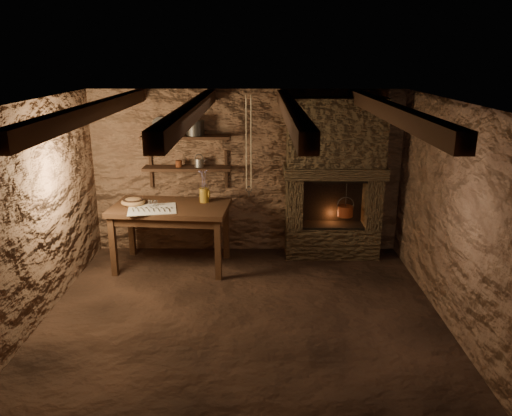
{
  "coord_description": "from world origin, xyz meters",
  "views": [
    {
      "loc": [
        0.18,
        -5.14,
        2.86
      ],
      "look_at": [
        0.14,
        0.9,
        0.99
      ],
      "focal_mm": 35.0,
      "sensor_mm": 36.0,
      "label": 1
    }
  ],
  "objects_px": {
    "wooden_bowl": "(133,202)",
    "iron_stockpot": "(195,129)",
    "red_pot": "(345,210)",
    "stoneware_jug": "(204,188)",
    "work_table": "(172,234)"
  },
  "relations": [
    {
      "from": "wooden_bowl",
      "to": "red_pot",
      "type": "height_order",
      "value": "red_pot"
    },
    {
      "from": "work_table",
      "to": "iron_stockpot",
      "type": "height_order",
      "value": "iron_stockpot"
    },
    {
      "from": "wooden_bowl",
      "to": "iron_stockpot",
      "type": "height_order",
      "value": "iron_stockpot"
    },
    {
      "from": "stoneware_jug",
      "to": "red_pot",
      "type": "relative_size",
      "value": 0.85
    },
    {
      "from": "work_table",
      "to": "wooden_bowl",
      "type": "xyz_separation_m",
      "value": [
        -0.51,
        0.03,
        0.45
      ]
    },
    {
      "from": "red_pot",
      "to": "iron_stockpot",
      "type": "bearing_deg",
      "value": 176.79
    },
    {
      "from": "red_pot",
      "to": "stoneware_jug",
      "type": "bearing_deg",
      "value": -173.82
    },
    {
      "from": "work_table",
      "to": "stoneware_jug",
      "type": "bearing_deg",
      "value": 25.09
    },
    {
      "from": "work_table",
      "to": "wooden_bowl",
      "type": "distance_m",
      "value": 0.68
    },
    {
      "from": "work_table",
      "to": "iron_stockpot",
      "type": "distance_m",
      "value": 1.5
    },
    {
      "from": "stoneware_jug",
      "to": "wooden_bowl",
      "type": "distance_m",
      "value": 0.98
    },
    {
      "from": "work_table",
      "to": "red_pot",
      "type": "relative_size",
      "value": 3.03
    },
    {
      "from": "stoneware_jug",
      "to": "red_pot",
      "type": "xyz_separation_m",
      "value": [
        2.0,
        0.22,
        -0.38
      ]
    },
    {
      "from": "iron_stockpot",
      "to": "work_table",
      "type": "bearing_deg",
      "value": -121.64
    },
    {
      "from": "stoneware_jug",
      "to": "red_pot",
      "type": "height_order",
      "value": "stoneware_jug"
    }
  ]
}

